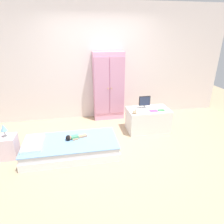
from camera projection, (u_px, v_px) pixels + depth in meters
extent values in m
cube|color=tan|center=(111.00, 148.00, 3.75)|extent=(10.00, 10.00, 0.02)
cube|color=silver|center=(99.00, 64.00, 4.66)|extent=(6.40, 0.05, 2.70)
cube|color=white|center=(72.00, 150.00, 3.54)|extent=(1.66, 0.80, 0.15)
cube|color=silver|center=(71.00, 144.00, 3.49)|extent=(1.62, 0.76, 0.10)
cube|color=#7AA8DB|center=(71.00, 141.00, 3.47)|extent=(1.65, 0.79, 0.02)
cube|color=silver|center=(33.00, 143.00, 3.35)|extent=(0.32, 0.57, 0.05)
cube|color=#4CA375|center=(75.00, 137.00, 3.53)|extent=(0.15, 0.11, 0.06)
cube|color=tan|center=(82.00, 136.00, 3.61)|extent=(0.16, 0.08, 0.04)
cube|color=tan|center=(83.00, 137.00, 3.58)|extent=(0.16, 0.08, 0.04)
cube|color=tan|center=(74.00, 137.00, 3.58)|extent=(0.10, 0.05, 0.03)
cube|color=tan|center=(76.00, 139.00, 3.49)|extent=(0.10, 0.05, 0.03)
sphere|color=tan|center=(69.00, 138.00, 3.48)|extent=(0.09, 0.09, 0.09)
sphere|color=black|center=(68.00, 138.00, 3.48)|extent=(0.10, 0.10, 0.10)
cube|color=silver|center=(8.00, 147.00, 3.40)|extent=(0.30, 0.30, 0.41)
cylinder|color=#B7B2AD|center=(6.00, 136.00, 3.32)|extent=(0.08, 0.08, 0.01)
cylinder|color=#B7B2AD|center=(5.00, 134.00, 3.30)|extent=(0.02, 0.02, 0.10)
cone|color=#7AB2E0|center=(4.00, 128.00, 3.25)|extent=(0.10, 0.10, 0.12)
cube|color=#E599BC|center=(109.00, 87.00, 4.73)|extent=(0.73, 0.27, 1.65)
cube|color=#C986A6|center=(102.00, 87.00, 4.55)|extent=(0.34, 0.02, 1.35)
cube|color=#C986A6|center=(117.00, 86.00, 4.61)|extent=(0.34, 0.02, 1.35)
sphere|color=gold|center=(108.00, 89.00, 4.57)|extent=(0.02, 0.02, 0.02)
sphere|color=gold|center=(111.00, 88.00, 4.58)|extent=(0.02, 0.02, 0.02)
cube|color=silver|center=(148.00, 120.00, 4.33)|extent=(0.91, 0.53, 0.50)
cylinder|color=#99999E|center=(144.00, 108.00, 4.30)|extent=(0.10, 0.10, 0.01)
cylinder|color=#99999E|center=(144.00, 106.00, 4.29)|extent=(0.02, 0.02, 0.05)
cube|color=black|center=(145.00, 101.00, 4.24)|extent=(0.25, 0.02, 0.21)
cube|color=#28334C|center=(145.00, 101.00, 4.23)|extent=(0.23, 0.01, 0.19)
cube|color=#8E6642|center=(134.00, 113.00, 4.00)|extent=(0.09, 0.01, 0.01)
cube|color=#8E6642|center=(135.00, 114.00, 3.98)|extent=(0.09, 0.01, 0.01)
cube|color=#D1B289|center=(134.00, 112.00, 3.97)|extent=(0.06, 0.03, 0.03)
cylinder|color=#D1B289|center=(135.00, 113.00, 4.00)|extent=(0.01, 0.01, 0.02)
cylinder|color=#D1B289|center=(135.00, 113.00, 3.98)|extent=(0.01, 0.01, 0.02)
cylinder|color=#D1B289|center=(133.00, 113.00, 3.99)|extent=(0.01, 0.01, 0.02)
cylinder|color=#D1B289|center=(134.00, 113.00, 3.97)|extent=(0.01, 0.01, 0.02)
cylinder|color=#D1B289|center=(136.00, 110.00, 3.97)|extent=(0.02, 0.02, 0.02)
sphere|color=#D1B289|center=(136.00, 110.00, 3.96)|extent=(0.03, 0.03, 0.03)
cube|color=#8E51B2|center=(154.00, 111.00, 4.13)|extent=(0.16, 0.10, 0.01)
cube|color=#429E51|center=(161.00, 110.00, 4.16)|extent=(0.13, 0.08, 0.02)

